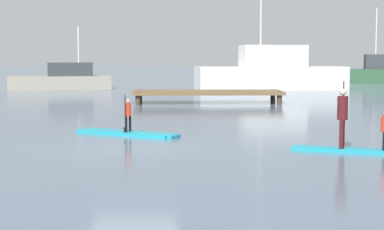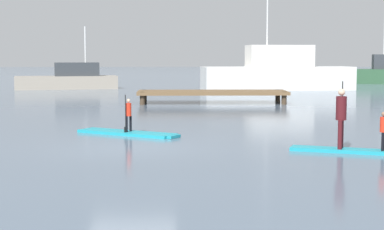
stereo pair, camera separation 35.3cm
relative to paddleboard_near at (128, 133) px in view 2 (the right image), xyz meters
The scene contains 9 objects.
ground_plane 3.13m from the paddleboard_near, 83.62° to the right, with size 240.00×240.00×0.00m, color slate.
paddleboard_near is the anchor object (origin of this frame).
paddler_child_solo 0.68m from the paddleboard_near, 70.74° to the right, with size 0.27×0.35×1.26m.
paddleboard_far 7.66m from the paddleboard_near, 32.57° to the right, with size 3.34×1.69×0.10m.
paddler_adult 7.42m from the paddleboard_near, 33.02° to the right, with size 0.38×0.49×1.85m.
paddler_child_front 8.48m from the paddleboard_near, 31.37° to the right, with size 0.24×0.36×1.05m.
fishing_boat_white_large 28.31m from the paddleboard_near, 70.70° to the left, with size 11.67×4.26×10.78m.
fishing_boat_green_midground 29.22m from the paddleboard_near, 103.31° to the left, with size 8.06×3.69×4.87m.
floating_dock 14.35m from the paddleboard_near, 75.31° to the left, with size 8.26×2.70×0.68m.
Camera 2 is at (1.26, -18.20, 2.69)m, focal length 59.45 mm.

